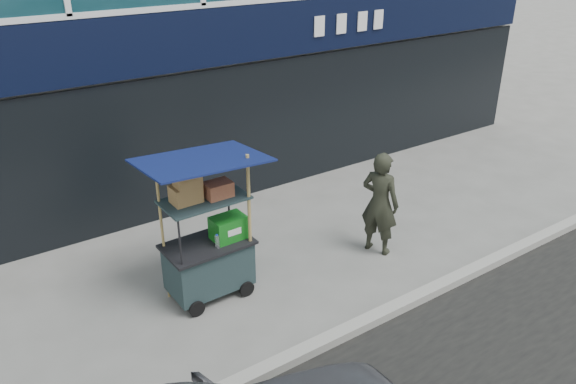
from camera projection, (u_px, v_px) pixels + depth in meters
ground at (358, 316)px, 7.15m from camera, size 80.00×80.00×0.00m
curb at (369, 321)px, 6.98m from camera, size 80.00×0.18×0.12m
vendor_cart at (209, 248)px, 7.30m from camera, size 1.53×1.09×2.04m
vendor_man at (380, 203)px, 8.27m from camera, size 0.57×0.69×1.60m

